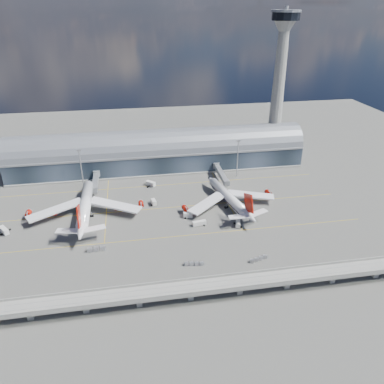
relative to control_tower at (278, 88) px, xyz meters
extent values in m
plane|color=#474744|center=(-85.00, -83.00, -51.64)|extent=(500.00, 500.00, 0.00)
cube|color=gold|center=(-85.00, -93.00, -51.63)|extent=(200.00, 0.25, 0.01)
cube|color=gold|center=(-85.00, -63.00, -51.63)|extent=(200.00, 0.25, 0.01)
cube|color=gold|center=(-85.00, -33.00, -51.63)|extent=(200.00, 0.25, 0.01)
cube|color=gold|center=(-120.00, -53.00, -51.63)|extent=(0.25, 80.00, 0.01)
cube|color=gold|center=(-50.00, -53.00, -51.63)|extent=(0.25, 80.00, 0.01)
cube|color=#1D2731|center=(-85.00, -5.00, -44.64)|extent=(200.00, 28.00, 14.00)
cylinder|color=slate|center=(-85.00, -5.00, -37.64)|extent=(200.00, 28.00, 28.00)
cube|color=gray|center=(-85.00, -19.00, -37.64)|extent=(200.00, 1.00, 1.20)
cube|color=gray|center=(-85.00, -5.00, -51.04)|extent=(200.00, 30.00, 1.20)
cube|color=gray|center=(0.00, 0.00, -47.64)|extent=(18.00, 18.00, 8.00)
cone|color=gray|center=(0.00, 0.00, -6.64)|extent=(10.00, 10.00, 90.00)
cone|color=gray|center=(0.00, 0.00, 40.36)|extent=(16.00, 16.00, 8.00)
cylinder|color=black|center=(0.00, 0.00, 45.36)|extent=(18.00, 18.00, 5.00)
cylinder|color=slate|center=(0.00, 0.00, 48.36)|extent=(19.00, 19.00, 1.50)
cylinder|color=gray|center=(0.00, 0.00, 49.86)|extent=(2.40, 2.40, 3.00)
cube|color=gray|center=(-85.00, -138.00, -46.14)|extent=(220.00, 8.50, 1.20)
cube|color=gray|center=(-85.00, -142.00, -45.04)|extent=(220.00, 0.40, 1.20)
cube|color=gray|center=(-85.00, -134.00, -45.04)|extent=(220.00, 0.40, 1.20)
cube|color=gray|center=(-85.00, -139.50, -45.49)|extent=(220.00, 0.12, 0.12)
cube|color=gray|center=(-85.00, -136.50, -45.49)|extent=(220.00, 0.12, 0.12)
cube|color=gray|center=(-145.00, -138.00, -49.14)|extent=(2.20, 2.20, 5.00)
cube|color=gray|center=(-125.00, -138.00, -49.14)|extent=(2.20, 2.20, 5.00)
cube|color=gray|center=(-105.00, -138.00, -49.14)|extent=(2.20, 2.20, 5.00)
cube|color=gray|center=(-85.00, -138.00, -49.14)|extent=(2.20, 2.20, 5.00)
cube|color=gray|center=(-65.00, -138.00, -49.14)|extent=(2.20, 2.20, 5.00)
cube|color=gray|center=(-45.00, -138.00, -49.14)|extent=(2.20, 2.20, 5.00)
cube|color=gray|center=(-25.00, -138.00, -49.14)|extent=(2.20, 2.20, 5.00)
cube|color=gray|center=(-5.00, -138.00, -49.14)|extent=(2.20, 2.20, 5.00)
cylinder|color=gray|center=(-135.00, -28.00, -39.14)|extent=(0.70, 0.70, 25.00)
cube|color=gray|center=(-135.00, -28.00, -26.44)|extent=(3.00, 0.40, 1.00)
cylinder|color=gray|center=(-35.00, -28.00, -39.14)|extent=(0.70, 0.70, 25.00)
cube|color=gray|center=(-35.00, -28.00, -26.44)|extent=(3.00, 0.40, 1.00)
cylinder|color=white|center=(-130.71, -62.22, -45.84)|extent=(6.25, 49.66, 5.99)
cone|color=white|center=(-130.86, -34.60, -45.84)|extent=(6.03, 7.52, 5.99)
cone|color=white|center=(-130.56, -91.71, -45.09)|extent=(6.05, 11.26, 5.99)
cube|color=#A81207|center=(-130.57, -88.91, -37.69)|extent=(0.71, 11.19, 12.39)
cube|color=white|center=(-146.36, -64.18, -46.58)|extent=(30.11, 20.90, 2.42)
cube|color=white|center=(-115.04, -64.01, -46.58)|extent=(30.19, 20.65, 2.42)
cylinder|color=#A81207|center=(-146.95, -62.31, -48.27)|extent=(3.02, 4.69, 2.99)
cylinder|color=#A81207|center=(-160.88, -62.38, -48.27)|extent=(3.02, 4.69, 2.99)
cylinder|color=#A81207|center=(-114.47, -62.14, -48.27)|extent=(3.02, 4.69, 2.99)
cylinder|color=#A81207|center=(-100.54, -62.06, -48.27)|extent=(3.02, 4.69, 2.99)
cylinder|color=gray|center=(-130.80, -44.72, -50.23)|extent=(0.47, 0.47, 2.81)
cylinder|color=gray|center=(-133.69, -65.98, -50.23)|extent=(0.56, 0.56, 2.81)
cylinder|color=gray|center=(-127.70, -65.95, -50.23)|extent=(0.56, 0.56, 2.81)
cylinder|color=black|center=(-133.69, -65.98, -51.12)|extent=(2.07, 1.41, 1.40)
cylinder|color=black|center=(-127.70, -65.95, -51.12)|extent=(2.07, 1.41, 1.40)
cylinder|color=white|center=(-50.66, -65.11, -46.43)|extent=(13.51, 42.83, 5.12)
cone|color=white|center=(-55.43, -41.61, -46.43)|extent=(6.42, 7.93, 5.12)
cone|color=white|center=(-45.53, -90.34, -45.73)|extent=(7.12, 11.39, 5.12)
cube|color=#A81207|center=(-46.06, -87.74, -39.02)|extent=(2.71, 10.46, 11.68)
cube|color=white|center=(-63.85, -69.59, -47.14)|extent=(25.03, 22.37, 2.19)
cube|color=white|center=(-36.77, -64.09, -47.14)|extent=(27.52, 14.33, 2.19)
cylinder|color=black|center=(-50.66, -65.11, -47.84)|extent=(11.88, 38.38, 4.35)
cylinder|color=#A81207|center=(-64.70, -67.96, -48.73)|extent=(3.64, 4.88, 2.82)
cylinder|color=#A81207|center=(-76.73, -70.41, -48.73)|extent=(3.64, 4.88, 2.82)
cylinder|color=#A81207|center=(-36.62, -62.26, -48.73)|extent=(3.64, 4.88, 2.82)
cylinder|color=#A81207|center=(-24.59, -59.81, -48.73)|extent=(3.64, 4.88, 2.82)
cylinder|color=gray|center=(-53.65, -50.37, -50.31)|extent=(0.44, 0.44, 2.65)
cylinder|color=gray|center=(-52.72, -69.13, -50.31)|extent=(0.53, 0.53, 2.65)
cylinder|color=gray|center=(-47.19, -68.01, -50.31)|extent=(0.53, 0.53, 2.65)
cylinder|color=black|center=(-52.72, -69.13, -51.15)|extent=(2.17, 1.68, 1.32)
cylinder|color=black|center=(-47.19, -68.01, -51.15)|extent=(2.17, 1.68, 1.32)
cube|color=gray|center=(-127.21, -31.00, -46.44)|extent=(3.00, 24.00, 3.00)
cube|color=gray|center=(-127.21, -43.00, -46.44)|extent=(3.60, 3.60, 3.40)
cylinder|color=gray|center=(-127.21, -19.00, -46.44)|extent=(4.40, 4.40, 4.00)
cylinder|color=gray|center=(-127.21, -43.00, -49.94)|extent=(0.50, 0.50, 3.40)
cylinder|color=black|center=(-127.21, -43.00, -51.29)|extent=(1.40, 0.80, 0.80)
cube|color=gray|center=(-47.16, -33.00, -46.44)|extent=(3.00, 28.00, 3.00)
cube|color=gray|center=(-47.16, -47.00, -46.44)|extent=(3.60, 3.60, 3.40)
cylinder|color=gray|center=(-47.16, -19.00, -46.44)|extent=(4.40, 4.40, 4.00)
cylinder|color=gray|center=(-47.16, -47.00, -49.94)|extent=(0.50, 0.50, 3.40)
cylinder|color=black|center=(-47.16, -47.00, -51.29)|extent=(1.40, 0.80, 0.80)
cube|color=silver|center=(-170.41, -75.22, -49.98)|extent=(6.20, 7.24, 2.69)
cylinder|color=black|center=(-169.04, -73.35, -51.17)|extent=(2.63, 2.28, 0.93)
cylinder|color=black|center=(-171.78, -77.09, -51.17)|extent=(2.63, 2.28, 0.93)
cube|color=silver|center=(-75.83, -75.76, -50.07)|extent=(5.26, 3.21, 2.55)
cylinder|color=black|center=(-74.30, -75.44, -51.20)|extent=(1.36, 2.58, 0.88)
cylinder|color=black|center=(-77.37, -76.08, -51.20)|extent=(1.36, 2.58, 0.88)
cube|color=silver|center=(-71.34, -84.79, -50.19)|extent=(7.47, 3.07, 2.36)
cylinder|color=black|center=(-69.04, -85.11, -51.23)|extent=(1.12, 2.36, 0.82)
cylinder|color=black|center=(-73.64, -84.47, -51.23)|extent=(1.12, 2.36, 0.82)
cube|color=silver|center=(-51.40, -88.60, -50.04)|extent=(3.83, 6.39, 2.59)
cylinder|color=black|center=(-51.92, -86.75, -51.19)|extent=(2.65, 1.54, 0.90)
cylinder|color=black|center=(-50.88, -90.44, -51.19)|extent=(2.65, 1.54, 0.90)
cube|color=silver|center=(-93.13, -57.86, -50.03)|extent=(3.17, 5.36, 2.61)
cylinder|color=black|center=(-92.84, -56.28, -51.18)|extent=(2.63, 1.34, 0.90)
cylinder|color=black|center=(-93.41, -59.44, -51.18)|extent=(2.63, 1.34, 0.90)
cube|color=silver|center=(-93.07, -33.06, -49.91)|extent=(6.39, 6.29, 2.81)
cylinder|color=black|center=(-91.58, -31.62, -51.15)|extent=(2.58, 2.62, 0.97)
cylinder|color=black|center=(-94.56, -34.50, -51.15)|extent=(2.58, 2.62, 0.97)
cube|color=gray|center=(-126.47, -98.98, -51.35)|extent=(2.80, 1.93, 0.34)
cube|color=#A4A4A9|center=(-126.47, -98.98, -50.45)|extent=(2.34, 1.80, 1.70)
cube|color=gray|center=(-123.53, -98.85, -51.35)|extent=(2.80, 1.93, 0.34)
cube|color=#A4A4A9|center=(-123.53, -98.85, -50.45)|extent=(2.34, 1.80, 1.70)
cube|color=gray|center=(-120.58, -98.72, -51.35)|extent=(2.80, 1.93, 0.34)
cube|color=#A4A4A9|center=(-120.58, -98.72, -50.45)|extent=(2.34, 1.80, 1.70)
cube|color=gray|center=(-83.21, -116.57, -51.42)|extent=(2.29, 1.71, 0.26)
cube|color=#A4A4A9|center=(-83.21, -116.57, -50.72)|extent=(1.93, 1.57, 1.31)
cube|color=gray|center=(-80.97, -116.94, -51.42)|extent=(2.29, 1.71, 0.26)
cube|color=#A4A4A9|center=(-80.97, -116.94, -50.72)|extent=(1.93, 1.57, 1.31)
cube|color=gray|center=(-78.74, -117.31, -51.42)|extent=(2.29, 1.71, 0.26)
cube|color=#A4A4A9|center=(-78.74, -117.31, -50.72)|extent=(1.93, 1.57, 1.31)
cube|color=gray|center=(-76.51, -117.68, -51.42)|extent=(2.29, 1.71, 0.26)
cube|color=#A4A4A9|center=(-76.51, -117.68, -50.72)|extent=(1.93, 1.57, 1.31)
cube|color=gray|center=(-53.64, -119.73, -51.41)|extent=(2.49, 2.00, 0.27)
cube|color=#A4A4A9|center=(-53.64, -119.73, -50.69)|extent=(2.11, 1.81, 1.35)
cube|color=gray|center=(-51.39, -119.06, -51.41)|extent=(2.49, 2.00, 0.27)
cube|color=#A4A4A9|center=(-51.39, -119.06, -50.69)|extent=(2.11, 1.81, 1.35)
cube|color=gray|center=(-49.15, -118.39, -51.41)|extent=(2.49, 2.00, 0.27)
cube|color=#A4A4A9|center=(-49.15, -118.39, -50.69)|extent=(2.11, 1.81, 1.35)
cube|color=gray|center=(-46.90, -117.72, -51.41)|extent=(2.49, 2.00, 0.27)
cube|color=#A4A4A9|center=(-46.90, -117.72, -50.69)|extent=(2.11, 1.81, 1.35)
camera|label=1|loc=(-103.45, -249.18, 53.26)|focal=35.00mm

